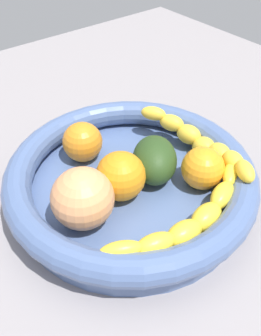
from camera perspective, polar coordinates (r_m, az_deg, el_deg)
name	(u,v)px	position (r cm, az deg, el deg)	size (l,w,h in cm)	color
kitchen_counter	(130,203)	(54.41, 0.00, -5.53)	(120.00, 120.00, 3.00)	gray
fruit_bowl	(130,180)	(50.99, 0.00, -1.83)	(34.78, 34.78, 6.41)	#4D6496
banana_draped_left	(201,143)	(54.82, 11.07, 3.85)	(22.06, 6.43, 5.59)	yellow
banana_draped_right	(191,219)	(44.61, 9.45, -7.88)	(6.63, 24.52, 3.71)	yellow
orange_front	(121,176)	(47.84, -1.55, -1.26)	(6.70, 6.70, 6.70)	orange
orange_mid_left	(83,142)	(54.54, -7.53, 4.08)	(5.98, 5.98, 5.98)	orange
orange_mid_right	(203,168)	(50.51, 11.27, -0.01)	(5.96, 5.96, 5.96)	orange
avocado_dark	(155,160)	(51.04, 3.79, 1.29)	(8.52, 6.27, 5.88)	#27421B
peach_blush	(83,198)	(44.50, -7.52, -4.75)	(7.84, 7.84, 7.84)	#F19F64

